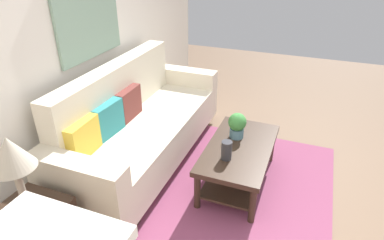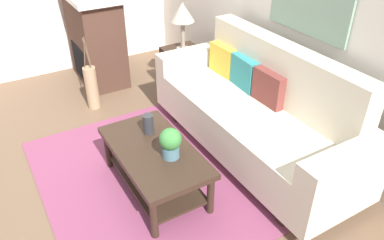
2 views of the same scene
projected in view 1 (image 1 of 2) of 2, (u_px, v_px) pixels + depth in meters
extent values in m
plane|color=brown|center=(282.00, 203.00, 3.09)|extent=(9.47, 9.47, 0.00)
cube|color=silver|center=(75.00, 39.00, 3.11)|extent=(5.47, 0.10, 2.70)
cube|color=#843D5B|center=(230.00, 190.00, 3.24)|extent=(2.28, 1.89, 0.01)
cube|color=beige|center=(146.00, 136.00, 3.53)|extent=(1.96, 0.84, 0.40)
cube|color=beige|center=(116.00, 91.00, 3.40)|extent=(1.96, 0.20, 0.56)
cube|color=beige|center=(81.00, 192.00, 2.60)|extent=(0.20, 0.84, 0.60)
cube|color=beige|center=(185.00, 91.00, 4.37)|extent=(0.20, 0.84, 0.60)
cube|color=#332319|center=(101.00, 209.00, 2.93)|extent=(0.08, 0.74, 0.12)
cube|color=#332319|center=(179.00, 121.00, 4.38)|extent=(0.08, 0.74, 0.12)
cube|color=gold|center=(83.00, 138.00, 2.81)|extent=(0.36, 0.13, 0.32)
cube|color=teal|center=(108.00, 119.00, 3.11)|extent=(0.37, 0.14, 0.32)
cube|color=brown|center=(128.00, 103.00, 3.42)|extent=(0.36, 0.13, 0.32)
cube|color=#332319|center=(239.00, 149.00, 3.17)|extent=(1.10, 0.60, 0.05)
cube|color=#332319|center=(238.00, 172.00, 3.30)|extent=(0.98, 0.50, 0.02)
cylinder|color=#332319|center=(252.00, 205.00, 2.79)|extent=(0.06, 0.06, 0.38)
cylinder|color=#332319|center=(271.00, 147.00, 3.59)|extent=(0.06, 0.06, 0.38)
cylinder|color=#332319|center=(197.00, 191.00, 2.95)|extent=(0.06, 0.06, 0.38)
cylinder|color=#332319|center=(227.00, 138.00, 3.75)|extent=(0.06, 0.06, 0.38)
cylinder|color=#2D2D33|center=(227.00, 150.00, 2.94)|extent=(0.10, 0.10, 0.18)
cylinder|color=slate|center=(237.00, 133.00, 3.29)|extent=(0.14, 0.14, 0.10)
sphere|color=#3A7F3A|center=(237.00, 122.00, 3.23)|extent=(0.18, 0.18, 0.18)
cube|color=#332319|center=(37.00, 238.00, 2.37)|extent=(0.44, 0.44, 0.56)
cylinder|color=gray|center=(27.00, 208.00, 2.23)|extent=(0.16, 0.16, 0.02)
cylinder|color=gray|center=(21.00, 189.00, 2.15)|extent=(0.05, 0.05, 0.35)
cone|color=#B2A893|center=(10.00, 153.00, 2.02)|extent=(0.28, 0.28, 0.22)
cube|color=gray|center=(89.00, 17.00, 3.12)|extent=(0.92, 0.03, 0.77)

